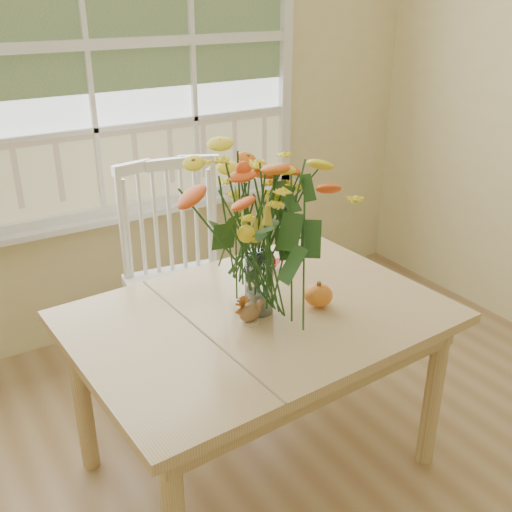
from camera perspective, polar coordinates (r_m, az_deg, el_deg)
wall_back at (r=3.13m, az=-15.66°, el=15.18°), size 4.00×0.02×2.70m
window at (r=3.07m, az=-15.84°, el=18.43°), size 2.42×0.12×1.74m
dining_table at (r=2.25m, az=0.27°, el=-7.43°), size 1.38×1.02×0.71m
windsor_chair at (r=2.86m, az=-7.42°, el=-0.99°), size 0.55×0.53×1.06m
flower_vase at (r=2.06m, az=0.31°, el=3.09°), size 0.48×0.48×0.57m
pumpkin at (r=2.24m, az=5.97°, el=-3.84°), size 0.11×0.11×0.08m
turkey_figurine at (r=2.12m, az=-0.59°, el=-5.40°), size 0.09×0.07×0.10m
dark_gourd at (r=2.51m, az=1.01°, el=-0.52°), size 0.12×0.08×0.07m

